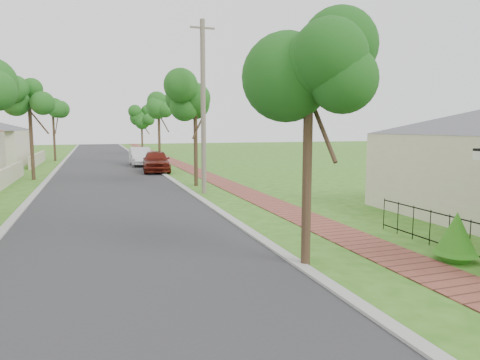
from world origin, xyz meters
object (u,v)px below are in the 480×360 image
near_tree (309,78)px  utility_pole (203,107)px  parked_car_red (156,161)px  parked_car_white (140,157)px

near_tree → utility_pole: bearing=87.8°
parked_car_red → parked_car_white: bearing=100.4°
parked_car_red → utility_pole: 11.52m
parked_car_red → near_tree: bearing=-83.8°
near_tree → utility_pole: (0.45, 11.68, -0.13)m
utility_pole → parked_car_red: bearing=94.5°
parked_car_red → near_tree: (0.40, -22.64, 3.57)m
parked_car_white → near_tree: 28.76m
parked_car_red → utility_pole: utility_pole is taller
near_tree → utility_pole: utility_pole is taller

